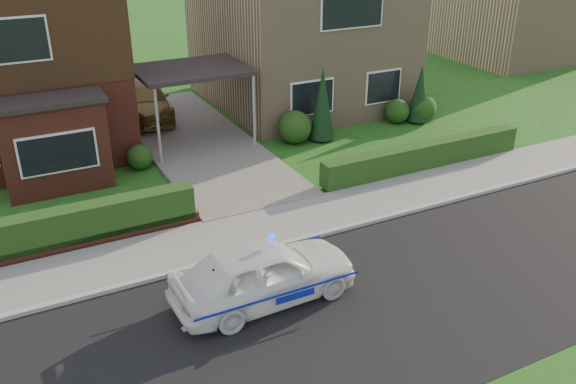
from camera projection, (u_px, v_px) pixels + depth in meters
ground at (366, 305)px, 13.27m from camera, size 120.00×120.00×0.00m
road at (366, 305)px, 13.27m from camera, size 60.00×6.00×0.02m
kerb at (300, 240)px, 15.68m from camera, size 60.00×0.16×0.12m
sidewalk at (281, 223)px, 16.53m from camera, size 60.00×2.00×0.10m
driveway at (196, 142)px, 22.05m from camera, size 3.80×12.00×0.12m
house_right at (299, 14)px, 25.28m from camera, size 7.50×8.06×7.25m
carport_link at (192, 71)px, 20.89m from camera, size 3.80×3.00×2.77m
dwarf_wall at (50, 249)px, 15.05m from camera, size 7.70×0.25×0.36m
hedge_left at (51, 253)px, 15.24m from camera, size 7.50×0.55×0.90m
hedge_right at (422, 169)px, 19.94m from camera, size 7.50×0.55×0.80m
shrub_left_mid at (90, 162)px, 18.78m from camera, size 1.32×1.32×1.32m
shrub_left_near at (140, 157)px, 19.79m from camera, size 0.84×0.84×0.84m
shrub_right_near at (295, 127)px, 21.85m from camera, size 1.20×1.20×1.20m
shrub_right_mid at (397, 111)px, 23.88m from camera, size 0.96×0.96×0.96m
shrub_right_far at (423, 108)px, 24.03m from camera, size 1.08×1.08×1.08m
conifer_a at (322, 106)px, 21.80m from camera, size 0.90×0.90×2.60m
conifer_b at (420, 95)px, 23.70m from camera, size 0.90×0.90×2.20m
neighbour_right at (511, 9)px, 33.19m from camera, size 6.50×7.00×5.20m
police_car at (264, 273)px, 13.15m from camera, size 3.77×4.15×1.56m
driveway_car at (144, 100)px, 24.17m from camera, size 2.39×4.76×1.33m
potted_plant_a at (63, 216)px, 16.28m from camera, size 0.43×0.36×0.69m
potted_plant_b at (114, 206)px, 16.74m from camera, size 0.49×0.44×0.74m
potted_plant_c at (67, 180)px, 18.35m from camera, size 0.49×0.49×0.71m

